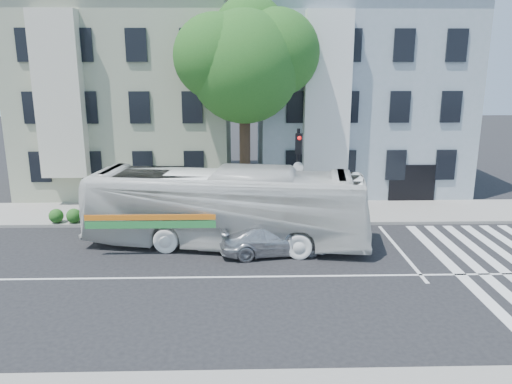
{
  "coord_description": "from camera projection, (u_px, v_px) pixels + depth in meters",
  "views": [
    {
      "loc": [
        -0.1,
        -17.08,
        7.61
      ],
      "look_at": [
        0.44,
        3.3,
        2.4
      ],
      "focal_mm": 35.0,
      "sensor_mm": 36.0,
      "label": 1
    }
  ],
  "objects": [
    {
      "name": "bus",
      "position": [
        226.0,
        207.0,
        21.33
      ],
      "size": [
        4.61,
        12.4,
        3.37
      ],
      "primitive_type": "imported",
      "rotation": [
        0.0,
        0.0,
        1.42
      ],
      "color": "silver",
      "rests_on": "ground"
    },
    {
      "name": "ground",
      "position": [
        247.0,
        277.0,
        18.43
      ],
      "size": [
        120.0,
        120.0,
        0.0
      ],
      "primitive_type": "plane",
      "color": "black",
      "rests_on": "ground"
    },
    {
      "name": "sedan",
      "position": [
        273.0,
        238.0,
        20.61
      ],
      "size": [
        2.52,
        4.74,
        1.31
      ],
      "primitive_type": "imported",
      "rotation": [
        0.0,
        0.0,
        1.73
      ],
      "color": "silver",
      "rests_on": "ground"
    },
    {
      "name": "building_left",
      "position": [
        133.0,
        99.0,
        31.41
      ],
      "size": [
        12.0,
        10.0,
        11.0
      ],
      "primitive_type": "cube",
      "color": "#9CA187",
      "rests_on": "ground"
    },
    {
      "name": "sidewalk_far",
      "position": [
        245.0,
        213.0,
        26.16
      ],
      "size": [
        80.0,
        4.0,
        0.15
      ],
      "primitive_type": "cube",
      "color": "gray",
      "rests_on": "ground"
    },
    {
      "name": "hedge",
      "position": [
        144.0,
        215.0,
        24.28
      ],
      "size": [
        8.38,
        3.27,
        0.7
      ],
      "primitive_type": null,
      "rotation": [
        0.0,
        0.0,
        -0.29
      ],
      "color": "#256420",
      "rests_on": "sidewalk_far"
    },
    {
      "name": "traffic_signal",
      "position": [
        298.0,
        164.0,
        23.49
      ],
      "size": [
        0.48,
        0.55,
        4.73
      ],
      "rotation": [
        0.0,
        0.0,
        -0.31
      ],
      "color": "black",
      "rests_on": "ground"
    },
    {
      "name": "street_tree",
      "position": [
        246.0,
        60.0,
        24.95
      ],
      "size": [
        7.3,
        5.9,
        11.1
      ],
      "color": "#2D2116",
      "rests_on": "ground"
    },
    {
      "name": "building_right",
      "position": [
        354.0,
        99.0,
        31.77
      ],
      "size": [
        12.0,
        10.0,
        11.0
      ],
      "primitive_type": "cube",
      "color": "#8A9CA5",
      "rests_on": "ground"
    }
  ]
}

